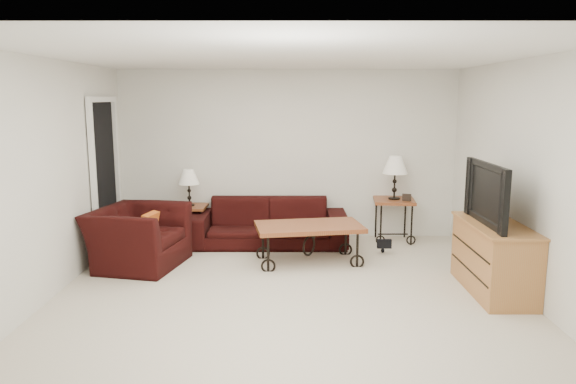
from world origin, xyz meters
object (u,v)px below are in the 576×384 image
object	(u,v)px
armchair	(138,237)
tv_stand	(494,258)
lamp_left	(189,188)
coffee_table	(309,244)
sofa	(268,222)
television	(496,194)
lamp_right	(395,178)
backpack	(383,239)
side_table_left	(190,223)
side_table_right	(393,220)

from	to	relation	value
armchair	tv_stand	world-z (taller)	tv_stand
lamp_left	coffee_table	xyz separation A→B (m)	(1.71, -1.05, -0.55)
sofa	television	bearing A→B (deg)	-37.74
lamp_right	armchair	distance (m)	3.67
sofa	backpack	size ratio (longest dim) A/B	5.89
side_table_left	side_table_right	distance (m)	2.99
side_table_left	lamp_right	xyz separation A→B (m)	(2.99, -0.00, 0.68)
tv_stand	side_table_left	bearing A→B (deg)	150.13
lamp_right	television	distance (m)	2.21
backpack	side_table_right	bearing A→B (deg)	43.86
sofa	lamp_right	bearing A→B (deg)	5.62
backpack	coffee_table	bearing A→B (deg)	179.49
side_table_left	side_table_right	bearing A→B (deg)	-0.00
lamp_left	television	size ratio (longest dim) A/B	0.47
coffee_table	sofa	bearing A→B (deg)	122.20
side_table_right	lamp_left	world-z (taller)	lamp_left
lamp_left	lamp_right	xyz separation A→B (m)	(2.99, -0.00, 0.15)
sofa	armchair	xyz separation A→B (m)	(-1.59, -1.00, 0.04)
sofa	side_table_left	bearing A→B (deg)	171.17
side_table_left	tv_stand	size ratio (longest dim) A/B	0.42
lamp_left	side_table_right	bearing A→B (deg)	-0.00
tv_stand	armchair	bearing A→B (deg)	167.21
side_table_right	tv_stand	size ratio (longest dim) A/B	0.50
side_table_right	television	size ratio (longest dim) A/B	0.56
sofa	backpack	distance (m)	1.64
lamp_left	backpack	distance (m)	2.87
coffee_table	television	bearing A→B (deg)	-28.53
lamp_right	television	xyz separation A→B (m)	(0.66, -2.11, 0.14)
side_table_right	lamp_right	size ratio (longest dim) A/B	1.00
side_table_right	lamp_left	size ratio (longest dim) A/B	1.18
television	backpack	distance (m)	1.97
lamp_right	side_table_left	bearing A→B (deg)	180.00
lamp_right	tv_stand	size ratio (longest dim) A/B	0.50
side_table_left	television	bearing A→B (deg)	-30.01
armchair	tv_stand	bearing A→B (deg)	-90.47
side_table_right	lamp_right	distance (m)	0.63
sofa	tv_stand	size ratio (longest dim) A/B	1.76
coffee_table	backpack	distance (m)	1.12
side_table_left	television	distance (m)	4.29
sofa	side_table_left	xyz separation A→B (m)	(-1.16, 0.18, -0.06)
side_table_right	coffee_table	bearing A→B (deg)	-140.59
coffee_table	lamp_left	bearing A→B (deg)	148.36
sofa	side_table_right	xyz separation A→B (m)	(1.83, 0.18, -0.01)
sofa	lamp_right	size ratio (longest dim) A/B	3.54
sofa	lamp_right	world-z (taller)	lamp_right
side_table_left	side_table_right	world-z (taller)	side_table_right
coffee_table	television	xyz separation A→B (m)	(1.94, -1.06, 0.84)
side_table_right	television	bearing A→B (deg)	-72.58
tv_stand	television	xyz separation A→B (m)	(-0.02, 0.00, 0.71)
lamp_right	backpack	distance (m)	1.01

